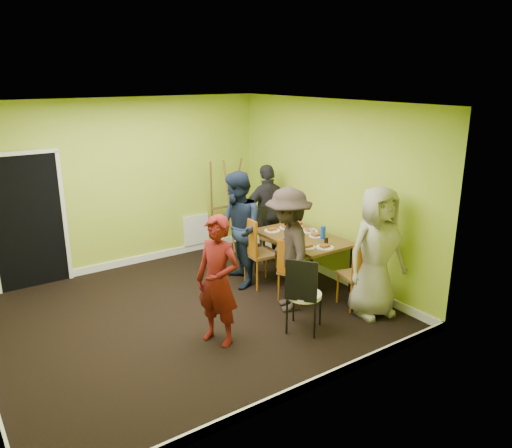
{
  "coord_description": "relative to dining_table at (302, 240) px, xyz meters",
  "views": [
    {
      "loc": [
        -2.72,
        -5.6,
        3.17
      ],
      "look_at": [
        1.12,
        0.0,
        1.1
      ],
      "focal_mm": 35.0,
      "sensor_mm": 36.0,
      "label": 1
    }
  ],
  "objects": [
    {
      "name": "person_standing",
      "position": [
        -1.99,
        -0.85,
        0.11
      ],
      "size": [
        0.59,
        0.69,
        1.6
      ],
      "primitive_type": "imported",
      "rotation": [
        0.0,
        0.0,
        -1.15
      ],
      "color": "#57100F",
      "rests_on": "ground"
    },
    {
      "name": "cup_a",
      "position": [
        -0.2,
        -0.14,
        0.11
      ],
      "size": [
        0.13,
        0.13,
        0.1
      ],
      "primitive_type": "imported",
      "color": "white",
      "rests_on": "dining_table"
    },
    {
      "name": "chair_bentwood",
      "position": [
        -1.01,
        -1.26,
        -0.14
      ],
      "size": [
        0.55,
        0.55,
        1.01
      ],
      "rotation": [
        0.0,
        0.0,
        -0.92
      ],
      "color": "black",
      "rests_on": "ground"
    },
    {
      "name": "orange_bottle",
      "position": [
        -0.04,
        0.18,
        0.09
      ],
      "size": [
        0.04,
        0.04,
        0.07
      ],
      "primitive_type": "cylinder",
      "color": "#BF6712",
      "rests_on": "dining_table"
    },
    {
      "name": "thermos",
      "position": [
        -0.08,
        -0.06,
        0.17
      ],
      "size": [
        0.07,
        0.07,
        0.22
      ],
      "primitive_type": "cylinder",
      "color": "white",
      "rests_on": "dining_table"
    },
    {
      "name": "person_back_end",
      "position": [
        0.17,
        1.14,
        0.14
      ],
      "size": [
        1.03,
        0.53,
        1.68
      ],
      "primitive_type": "imported",
      "rotation": [
        0.0,
        0.0,
        3.01
      ],
      "color": "#232127",
      "rests_on": "ground"
    },
    {
      "name": "person_front_end",
      "position": [
        0.12,
        -1.4,
        0.2
      ],
      "size": [
        0.95,
        0.7,
        1.78
      ],
      "primitive_type": "imported",
      "rotation": [
        0.0,
        0.0,
        -0.16
      ],
      "color": "#9A9686",
      "rests_on": "ground"
    },
    {
      "name": "ground",
      "position": [
        -1.98,
        -0.01,
        -0.7
      ],
      "size": [
        5.0,
        5.0,
        0.0
      ],
      "primitive_type": "plane",
      "color": "black",
      "rests_on": "ground"
    },
    {
      "name": "plate_far_back",
      "position": [
        0.07,
        0.49,
        0.06
      ],
      "size": [
        0.23,
        0.23,
        0.01
      ],
      "primitive_type": "cylinder",
      "color": "white",
      "rests_on": "dining_table"
    },
    {
      "name": "person_left_near",
      "position": [
        -0.74,
        -0.6,
        0.17
      ],
      "size": [
        1.05,
        1.28,
        1.72
      ],
      "primitive_type": "imported",
      "rotation": [
        0.0,
        0.0,
        -2.01
      ],
      "color": "black",
      "rests_on": "ground"
    },
    {
      "name": "blue_bottle",
      "position": [
        0.2,
        -0.26,
        0.15
      ],
      "size": [
        0.08,
        0.08,
        0.2
      ],
      "primitive_type": "cylinder",
      "color": "#174AB2",
      "rests_on": "dining_table"
    },
    {
      "name": "chair_left_near",
      "position": [
        -0.56,
        -0.47,
        -0.17
      ],
      "size": [
        0.51,
        0.51,
        0.93
      ],
      "rotation": [
        0.0,
        0.0,
        -1.14
      ],
      "color": "#BF6712",
      "rests_on": "ground"
    },
    {
      "name": "plate_near_left",
      "position": [
        -0.22,
        0.48,
        0.06
      ],
      "size": [
        0.26,
        0.26,
        0.01
      ],
      "primitive_type": "cylinder",
      "color": "white",
      "rests_on": "dining_table"
    },
    {
      "name": "plate_wall_back",
      "position": [
        0.26,
        0.12,
        0.06
      ],
      "size": [
        0.27,
        0.27,
        0.01
      ],
      "primitive_type": "cylinder",
      "color": "white",
      "rests_on": "dining_table"
    },
    {
      "name": "plate_wall_front",
      "position": [
        0.17,
        -0.13,
        0.06
      ],
      "size": [
        0.22,
        0.22,
        0.01
      ],
      "primitive_type": "cylinder",
      "color": "white",
      "rests_on": "dining_table"
    },
    {
      "name": "person_left_far",
      "position": [
        -0.87,
        0.47,
        0.19
      ],
      "size": [
        0.89,
        1.02,
        1.77
      ],
      "primitive_type": "imported",
      "rotation": [
        0.0,
        0.0,
        -1.86
      ],
      "color": "#151F36",
      "rests_on": "ground"
    },
    {
      "name": "glass_front",
      "position": [
        0.05,
        -0.49,
        0.11
      ],
      "size": [
        0.06,
        0.06,
        0.1
      ],
      "primitive_type": "cylinder",
      "color": "black",
      "rests_on": "dining_table"
    },
    {
      "name": "chair_left_far",
      "position": [
        -0.66,
        0.27,
        -0.08
      ],
      "size": [
        0.49,
        0.49,
        1.09
      ],
      "rotation": [
        0.0,
        0.0,
        -1.65
      ],
      "color": "#BF6712",
      "rests_on": "ground"
    },
    {
      "name": "easel",
      "position": [
        -0.19,
        2.01,
        0.14
      ],
      "size": [
        0.68,
        0.64,
        1.7
      ],
      "color": "brown",
      "rests_on": "ground"
    },
    {
      "name": "glass_back",
      "position": [
        0.05,
        0.47,
        0.1
      ],
      "size": [
        0.06,
        0.06,
        0.1
      ],
      "primitive_type": "cylinder",
      "color": "black",
      "rests_on": "dining_table"
    },
    {
      "name": "dining_table",
      "position": [
        0.0,
        0.0,
        0.0
      ],
      "size": [
        0.9,
        1.5,
        0.75
      ],
      "color": "black",
      "rests_on": "ground"
    },
    {
      "name": "cup_b",
      "position": [
        0.2,
        -0.02,
        0.1
      ],
      "size": [
        0.1,
        0.1,
        0.09
      ],
      "primitive_type": "imported",
      "color": "white",
      "rests_on": "dining_table"
    },
    {
      "name": "chair_front_end",
      "position": [
        0.06,
        -1.17,
        -0.13
      ],
      "size": [
        0.49,
        0.5,
        1.0
      ],
      "rotation": [
        0.0,
        0.0,
        -0.22
      ],
      "color": "#BF6712",
      "rests_on": "ground"
    },
    {
      "name": "chair_back_end",
      "position": [
        0.13,
        1.02,
        0.01
      ],
      "size": [
        0.48,
        0.54,
        1.0
      ],
      "rotation": [
        0.0,
        0.0,
        3.31
      ],
      "color": "#BF6712",
      "rests_on": "ground"
    },
    {
      "name": "plate_far_front",
      "position": [
        -0.06,
        -0.59,
        0.06
      ],
      "size": [
        0.26,
        0.26,
        0.01
      ],
      "primitive_type": "cylinder",
      "color": "white",
      "rests_on": "dining_table"
    },
    {
      "name": "room_walls",
      "position": [
        -2.01,
        0.03,
        0.29
      ],
      "size": [
        5.04,
        4.54,
        2.82
      ],
      "color": "#A1BB30",
      "rests_on": "ground"
    },
    {
      "name": "glass_mid",
      "position": [
        -0.12,
        0.22,
        0.11
      ],
      "size": [
        0.07,
        0.07,
        0.1
      ],
      "primitive_type": "cylinder",
      "color": "black",
      "rests_on": "dining_table"
    },
    {
      "name": "plate_near_right",
      "position": [
        -0.26,
        -0.45,
        0.06
      ],
      "size": [
        0.22,
        0.22,
        0.01
      ],
      "primitive_type": "cylinder",
      "color": "white",
      "rests_on": "dining_table"
    }
  ]
}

